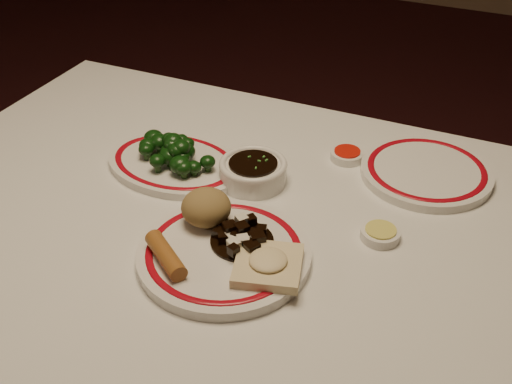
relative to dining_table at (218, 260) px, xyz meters
The scene contains 12 objects.
dining_table is the anchor object (origin of this frame).
main_plate 0.15m from the dining_table, 56.31° to the right, with size 0.35×0.35×0.02m.
rice_mound 0.14m from the dining_table, 88.89° to the right, with size 0.08×0.08×0.06m, color olive.
spring_roll 0.19m from the dining_table, 93.27° to the right, with size 0.03×0.03×0.10m, color #9A5E25.
fried_wonton 0.21m from the dining_table, 35.91° to the right, with size 0.12×0.12×0.03m.
stirfry_heap 0.15m from the dining_table, 37.88° to the right, with size 0.10×0.10×0.03m.
broccoli_plate 0.21m from the dining_table, 142.59° to the left, with size 0.29×0.25×0.02m.
broccoli_pile 0.22m from the dining_table, 143.18° to the left, with size 0.16×0.10×0.05m.
soy_bowl 0.17m from the dining_table, 85.27° to the left, with size 0.12×0.12×0.04m.
sweet_sour_dish 0.32m from the dining_table, 62.37° to the left, with size 0.06×0.06×0.02m.
mustard_dish 0.29m from the dining_table, 13.36° to the left, with size 0.06×0.06×0.02m.
far_plate 0.41m from the dining_table, 43.26° to the left, with size 0.28×0.28×0.02m.
Camera 1 is at (0.41, -0.75, 1.40)m, focal length 45.00 mm.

